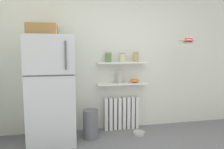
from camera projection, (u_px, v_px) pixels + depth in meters
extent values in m
cube|color=silver|center=(119.00, 58.00, 3.81)|extent=(7.04, 0.10, 2.60)
cube|color=#B7BABF|center=(52.00, 89.00, 3.23)|extent=(0.71, 0.71, 1.66)
cube|color=#262628|center=(49.00, 76.00, 2.85)|extent=(0.69, 0.01, 0.01)
cylinder|color=#4C4C51|center=(66.00, 55.00, 2.85)|extent=(0.02, 0.02, 0.40)
cube|color=olive|center=(43.00, 30.00, 3.11)|extent=(0.42, 0.50, 0.16)
cube|color=white|center=(106.00, 114.00, 3.74)|extent=(0.06, 0.12, 0.59)
cube|color=white|center=(110.00, 114.00, 3.76)|extent=(0.06, 0.12, 0.59)
cube|color=white|center=(115.00, 113.00, 3.77)|extent=(0.06, 0.12, 0.59)
cube|color=white|center=(119.00, 113.00, 3.79)|extent=(0.06, 0.12, 0.59)
cube|color=white|center=(124.00, 113.00, 3.81)|extent=(0.06, 0.12, 0.59)
cube|color=white|center=(128.00, 113.00, 3.82)|extent=(0.06, 0.12, 0.59)
cube|color=white|center=(132.00, 112.00, 3.84)|extent=(0.06, 0.12, 0.59)
cube|color=white|center=(137.00, 112.00, 3.86)|extent=(0.06, 0.12, 0.59)
cube|color=white|center=(122.00, 84.00, 3.71)|extent=(0.90, 0.22, 0.02)
cube|color=white|center=(122.00, 63.00, 3.67)|extent=(0.90, 0.22, 0.02)
cylinder|color=#5B7F4C|center=(108.00, 58.00, 3.60)|extent=(0.11, 0.11, 0.15)
cylinder|color=gray|center=(108.00, 53.00, 3.59)|extent=(0.10, 0.10, 0.02)
cylinder|color=beige|center=(122.00, 58.00, 3.66)|extent=(0.10, 0.10, 0.14)
cylinder|color=gray|center=(122.00, 53.00, 3.65)|extent=(0.10, 0.10, 0.02)
cylinder|color=tan|center=(136.00, 57.00, 3.71)|extent=(0.10, 0.10, 0.16)
cylinder|color=gray|center=(136.00, 52.00, 3.70)|extent=(0.09, 0.09, 0.02)
cylinder|color=#B2ADA8|center=(120.00, 77.00, 3.69)|extent=(0.11, 0.11, 0.22)
ellipsoid|color=orange|center=(135.00, 81.00, 3.75)|extent=(0.16, 0.16, 0.07)
cylinder|color=slate|center=(91.00, 124.00, 3.39)|extent=(0.25, 0.25, 0.47)
cylinder|color=#B7B7BC|center=(139.00, 133.00, 3.55)|extent=(0.20, 0.20, 0.05)
torus|color=#B2B2B7|center=(186.00, 40.00, 3.49)|extent=(0.30, 0.30, 0.01)
cylinder|color=#A8A8AD|center=(186.00, 43.00, 3.49)|extent=(0.24, 0.24, 0.01)
sphere|color=red|center=(191.00, 40.00, 3.49)|extent=(0.09, 0.09, 0.09)
sphere|color=gold|center=(185.00, 40.00, 3.50)|extent=(0.09, 0.09, 0.09)
sphere|color=red|center=(187.00, 40.00, 3.46)|extent=(0.08, 0.08, 0.08)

